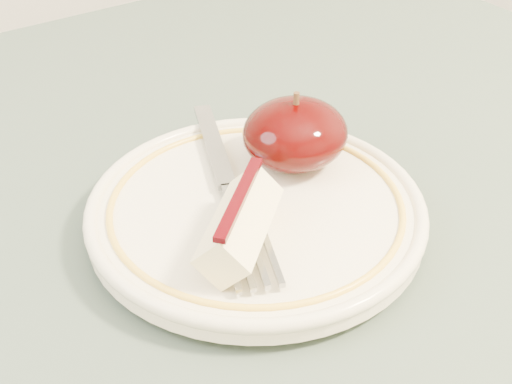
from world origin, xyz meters
TOP-DOWN VIEW (x-y plane):
  - plate at (0.02, 0.05)m, footprint 0.21×0.21m
  - apple_half at (0.07, 0.08)m, footprint 0.07×0.07m
  - apple_wedge at (-0.01, 0.02)m, footprint 0.08×0.08m
  - fork at (0.01, 0.07)m, footprint 0.09×0.19m

SIDE VIEW (x-z plane):
  - plate at x=0.02m, z-range 0.75..0.77m
  - fork at x=0.01m, z-range 0.77..0.77m
  - apple_wedge at x=-0.01m, z-range 0.77..0.80m
  - apple_half at x=0.07m, z-range 0.76..0.82m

